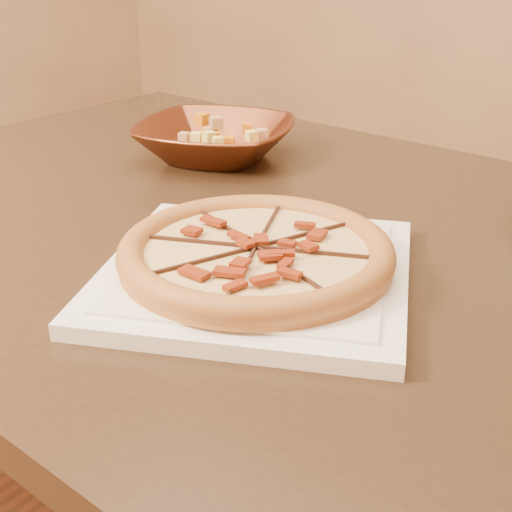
{
  "coord_description": "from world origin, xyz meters",
  "views": [
    {
      "loc": [
        0.64,
        -0.73,
        1.1
      ],
      "look_at": [
        0.24,
        -0.16,
        0.78
      ],
      "focal_mm": 50.0,
      "sensor_mm": 36.0,
      "label": 1
    }
  ],
  "objects_px": {
    "plate": "(256,272)",
    "pizza": "(256,253)",
    "dining_table": "(274,290)",
    "bronze_bowl": "(216,140)"
  },
  "relations": [
    {
      "from": "pizza",
      "to": "bronze_bowl",
      "type": "xyz_separation_m",
      "value": [
        -0.32,
        0.33,
        -0.0
      ]
    },
    {
      "from": "pizza",
      "to": "plate",
      "type": "bearing_deg",
      "value": -26.99
    },
    {
      "from": "dining_table",
      "to": "plate",
      "type": "xyz_separation_m",
      "value": [
        0.07,
        -0.15,
        0.11
      ]
    },
    {
      "from": "plate",
      "to": "bronze_bowl",
      "type": "relative_size",
      "value": 1.69
    },
    {
      "from": "plate",
      "to": "pizza",
      "type": "bearing_deg",
      "value": 153.01
    },
    {
      "from": "dining_table",
      "to": "plate",
      "type": "bearing_deg",
      "value": -63.77
    },
    {
      "from": "dining_table",
      "to": "bronze_bowl",
      "type": "height_order",
      "value": "bronze_bowl"
    },
    {
      "from": "bronze_bowl",
      "to": "dining_table",
      "type": "bearing_deg",
      "value": -37.52
    },
    {
      "from": "dining_table",
      "to": "pizza",
      "type": "xyz_separation_m",
      "value": [
        0.07,
        -0.15,
        0.13
      ]
    },
    {
      "from": "dining_table",
      "to": "pizza",
      "type": "bearing_deg",
      "value": -63.77
    }
  ]
}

